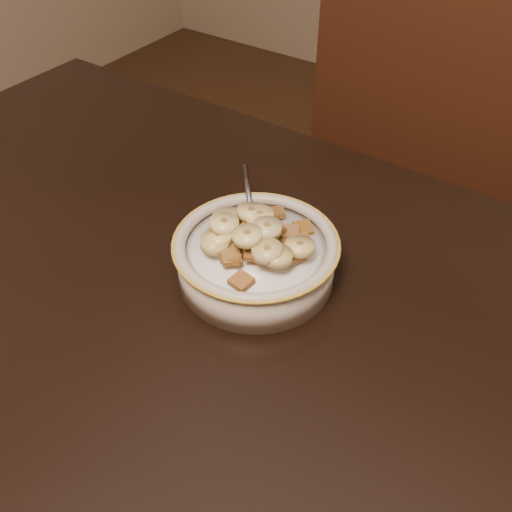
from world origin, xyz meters
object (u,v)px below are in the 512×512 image
Objects in this scene: table at (232,413)px; spoon at (253,229)px; cereal_bowl at (256,262)px; chair at (361,247)px.

spoon reaches higher than table.
cereal_bowl is 4.17× the size of spoon.
chair reaches higher than cereal_bowl.
table is 8.09× the size of cereal_bowl.
table is at bearing 77.73° from spoon.
table is at bearing -63.73° from cereal_bowl.
chair is at bearing 94.63° from cereal_bowl.
spoon is at bearing 130.56° from cereal_bowl.
chair reaches higher than table.
spoon is at bearing -90.08° from chair.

